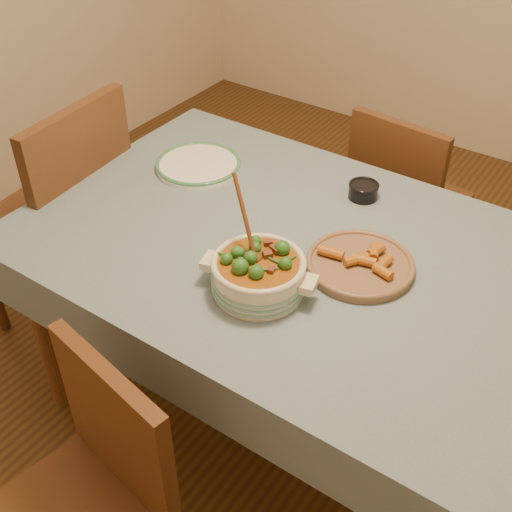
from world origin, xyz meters
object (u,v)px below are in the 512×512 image
Objects in this scene: dining_table at (300,272)px; fried_plate at (360,263)px; white_plate at (198,165)px; chair_near at (91,494)px; chair_left at (67,211)px; condiment_bowl at (363,190)px; chair_far at (402,197)px; stew_casserole at (258,272)px.

fried_plate is at bearing 3.30° from dining_table.
white_plate is 0.90× the size of fried_plate.
chair_left is at bearing 150.21° from chair_near.
condiment_bowl is 0.13× the size of chair_far.
stew_casserole is 2.92× the size of condiment_bowl.
dining_table is 0.36m from condiment_bowl.
chair_left is at bearing -156.16° from condiment_bowl.
dining_table is 0.84m from chair_near.
condiment_bowl is 1.08m from chair_left.
chair_near is at bearing -108.00° from fried_plate.
chair_left reaches higher than fried_plate.
stew_casserole is at bearing 96.60° from chair_far.
dining_table is 5.27× the size of stew_casserole.
dining_table is at bearing 91.03° from stew_casserole.
fried_plate is at bearing -64.15° from condiment_bowl.
condiment_bowl reaches higher than fried_plate.
fried_plate is at bearing -13.65° from white_plate.
white_plate is 0.41× the size of chair_near.
chair_far is (-0.02, 1.05, -0.34)m from stew_casserole.
chair_near reaches higher than white_plate.
fried_plate is 0.46× the size of chair_far.
white_plate is at bearing 124.46° from chair_near.
chair_left is at bearing 50.20° from chair_far.
chair_left is (-1.13, -0.10, -0.21)m from fried_plate.
condiment_bowl is at bearing 100.49° from chair_far.
chair_left reaches higher than white_plate.
chair_near is (-0.08, -0.81, -0.18)m from dining_table.
chair_far is (0.51, 0.65, -0.29)m from white_plate.
chair_far is (-0.02, 0.83, -0.19)m from dining_table.
fried_plate is at bearing 82.41° from chair_near.
condiment_bowl is (0.55, 0.16, 0.02)m from white_plate.
white_plate is (-0.53, 0.18, 0.11)m from dining_table.
chair_far is at bearing 51.78° from white_plate.
dining_table is at bearing -176.70° from fried_plate.
chair_far is at bearing 103.94° from fried_plate.
condiment_bowl is 0.13× the size of chair_near.
stew_casserole reaches higher than dining_table.
dining_table is 0.85m from chair_far.
chair_near is at bearing 45.02° from chair_left.
dining_table is 0.95m from chair_left.
white_plate is at bearing 166.35° from fried_plate.
stew_casserole is 0.81× the size of fried_plate.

